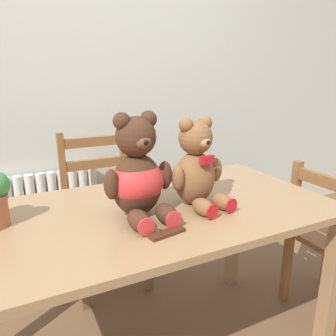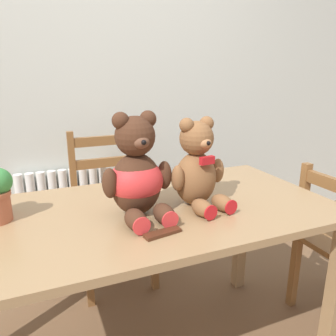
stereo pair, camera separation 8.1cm
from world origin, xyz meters
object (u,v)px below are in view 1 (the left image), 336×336
Objects in this scene: teddy_bear_right at (197,168)px; chocolate_bar at (167,233)px; wooden_chair_side at (333,240)px; teddy_bear_left at (138,176)px; wooden_chair_behind at (103,210)px.

chocolate_bar is (-0.23, -0.19, -0.15)m from teddy_bear_right.
teddy_bear_left is (-1.08, 0.07, 0.49)m from wooden_chair_side.
wooden_chair_behind is at bearing -85.56° from teddy_bear_right.
teddy_bear_right reaches higher than wooden_chair_behind.
teddy_bear_right is (-0.83, 0.07, 0.49)m from wooden_chair_side.
wooden_chair_behind reaches higher than wooden_chair_side.
wooden_chair_side is at bearing 166.51° from teddy_bear_right.
wooden_chair_behind is 0.95m from teddy_bear_right.
teddy_bear_right is at bearing 175.38° from teddy_bear_left.
chocolate_bar is (0.03, -0.19, -0.15)m from teddy_bear_left.
wooden_chair_side is at bearing 6.55° from chocolate_bar.
wooden_chair_side is (1.01, -0.88, -0.03)m from wooden_chair_behind.
wooden_chair_side is 0.96m from teddy_bear_right.
chocolate_bar is (-1.05, -0.12, 0.34)m from wooden_chair_side.
wooden_chair_behind is 1.12× the size of wooden_chair_side.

